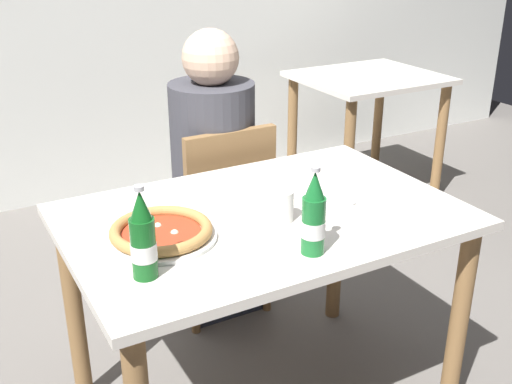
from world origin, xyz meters
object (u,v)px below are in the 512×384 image
chair_behind_table (220,210)px  napkin_with_cutlery (327,197)px  beer_bottle_center (314,218)px  dining_table_background (367,101)px  paper_cup (282,206)px  dining_table_main (264,245)px  pizza_margherita_near (161,232)px  diner_seated (214,183)px  beer_bottle_left (143,240)px

chair_behind_table → napkin_with_cutlery: size_ratio=4.22×
beer_bottle_center → dining_table_background: bearing=47.7°
beer_bottle_center → paper_cup: bearing=82.0°
dining_table_main → dining_table_background: same height
napkin_with_cutlery → dining_table_main: bearing=179.8°
chair_behind_table → pizza_margherita_near: size_ratio=2.72×
chair_behind_table → paper_cup: (-0.12, -0.68, 0.32)m
diner_seated → napkin_with_cutlery: bearing=-81.9°
beer_bottle_center → beer_bottle_left: bearing=167.4°
dining_table_background → pizza_margherita_near: 2.29m
dining_table_main → diner_seated: (0.14, 0.66, -0.05)m
beer_bottle_left → beer_bottle_center: 0.45m
beer_bottle_left → paper_cup: bearing=13.7°
pizza_margherita_near → paper_cup: size_ratio=3.30×
paper_cup → napkin_with_cutlery: bearing=18.4°
diner_seated → paper_cup: (-0.12, -0.73, 0.21)m
dining_table_main → pizza_margherita_near: pizza_margherita_near is taller
dining_table_main → chair_behind_table: 0.64m
beer_bottle_left → paper_cup: (0.47, 0.11, -0.06)m
napkin_with_cutlery → paper_cup: (-0.21, -0.07, 0.04)m
paper_cup → dining_table_main: bearing=105.1°
chair_behind_table → beer_bottle_center: size_ratio=3.44×
beer_bottle_center → napkin_with_cutlery: size_ratio=1.23×
chair_behind_table → beer_bottle_center: bearing=80.5°
napkin_with_cutlery → pizza_margherita_near: bearing=-178.7°
dining_table_main → diner_seated: diner_seated is taller
diner_seated → napkin_with_cutlery: size_ratio=6.00×
beer_bottle_left → pizza_margherita_near: bearing=57.8°
diner_seated → beer_bottle_center: bearing=-99.0°
chair_behind_table → dining_table_background: size_ratio=1.06×
dining_table_background → paper_cup: paper_cup is taller
pizza_margherita_near → napkin_with_cutlery: pizza_margherita_near is taller
chair_behind_table → paper_cup: bearing=80.1°
dining_table_main → beer_bottle_center: beer_bottle_center is taller
chair_behind_table → beer_bottle_left: bearing=53.7°
pizza_margherita_near → paper_cup: bearing=-9.2°
dining_table_background → beer_bottle_center: size_ratio=3.24×
beer_bottle_center → pizza_margherita_near: bearing=140.7°
paper_cup → beer_bottle_center: bearing=-98.0°
pizza_margherita_near → paper_cup: paper_cup is taller
dining_table_background → diner_seated: bearing=-152.5°
diner_seated → beer_bottle_left: size_ratio=4.89×
dining_table_background → pizza_margherita_near: bearing=-143.0°
pizza_margherita_near → dining_table_main: bearing=2.4°
beer_bottle_left → napkin_with_cutlery: 0.71m
dining_table_main → napkin_with_cutlery: bearing=-0.2°
dining_table_main → napkin_with_cutlery: napkin_with_cutlery is taller
beer_bottle_left → dining_table_background: bearing=38.7°
chair_behind_table → pizza_margherita_near: 0.84m
dining_table_main → dining_table_background: 2.01m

